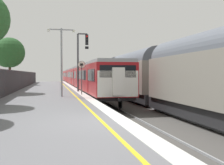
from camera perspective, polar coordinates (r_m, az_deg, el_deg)
ground at (r=10.80m, az=13.87°, el=-10.30°), size 17.40×110.00×1.21m
commuter_train_at_platform at (r=46.98m, az=-7.07°, el=1.24°), size 2.83×59.57×3.81m
freight_train_adjacent_track at (r=34.89m, az=1.35°, el=1.73°), size 2.60×55.62×4.84m
signal_gantry at (r=26.65m, az=-6.47°, el=5.56°), size 1.10×0.24×5.53m
speed_limit_sign at (r=22.23m, az=-6.27°, el=1.92°), size 0.59×0.08×2.70m
platform_lamp_mid at (r=20.58m, az=-10.33°, el=5.42°), size 2.00×0.20×4.97m
background_tree_right at (r=45.11m, az=-20.45°, el=5.58°), size 4.58×4.58×7.24m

